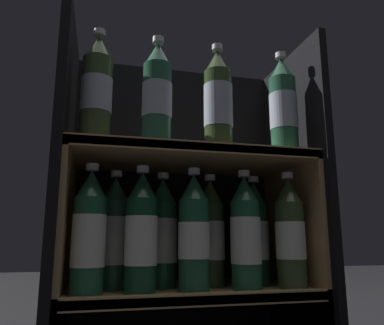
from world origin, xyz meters
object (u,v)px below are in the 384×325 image
bottle_lower_front_2 (194,234)px  bottle_lower_front_4 (290,234)px  bottle_lower_back_2 (210,235)px  bottle_lower_back_3 (255,235)px  bottle_upper_front_2 (218,101)px  bottle_lower_back_1 (162,235)px  bottle_upper_front_1 (157,96)px  bottle_upper_front_3 (283,107)px  bottle_lower_back_0 (114,235)px  bottle_upper_front_0 (97,90)px  bottle_lower_front_1 (141,234)px  bottle_lower_front_3 (246,235)px  bottle_lower_front_0 (89,234)px

bottle_lower_front_2 → bottle_lower_front_4: (0.23, -0.00, -0.00)m
bottle_lower_front_2 → bottle_lower_back_2: bearing=51.8°
bottle_lower_front_2 → bottle_lower_back_3: same height
bottle_upper_front_2 → bottle_lower_back_1: bottle_upper_front_2 is taller
bottle_upper_front_1 → bottle_lower_front_4: size_ratio=1.00×
bottle_upper_front_3 → bottle_lower_back_0: 0.52m
bottle_upper_front_0 → bottle_lower_front_2: bottle_upper_front_0 is taller
bottle_upper_front_2 → bottle_lower_front_1: 0.36m
bottle_upper_front_1 → bottle_lower_front_1: 0.32m
bottle_upper_front_1 → bottle_lower_front_1: (-0.03, 0.00, -0.32)m
bottle_lower_front_1 → bottle_lower_front_4: bearing=-0.0°
bottle_lower_front_4 → bottle_lower_back_1: (-0.29, 0.08, -0.00)m
bottle_upper_front_3 → bottle_lower_front_3: (-0.11, -0.00, -0.32)m
bottle_lower_back_3 → bottle_upper_front_1: bearing=-163.8°
bottle_upper_front_3 → bottle_lower_back_1: bearing=165.1°
bottle_lower_back_0 → bottle_lower_back_1: same height
bottle_lower_front_2 → bottle_upper_front_1: bearing=-180.0°
bottle_upper_front_3 → bottle_lower_front_1: (-0.35, 0.00, -0.32)m
bottle_upper_front_2 → bottle_lower_front_0: bearing=180.0°
bottle_lower_front_3 → bottle_lower_back_3: 0.10m
bottle_upper_front_2 → bottle_lower_back_0: size_ratio=1.00×
bottle_lower_front_0 → bottle_lower_front_2: bearing=0.0°
bottle_upper_front_1 → bottle_upper_front_0: bearing=180.0°
bottle_upper_front_0 → bottle_lower_front_2: size_ratio=1.00×
bottle_upper_front_2 → bottle_lower_back_2: bottle_upper_front_2 is taller
bottle_upper_front_1 → bottle_lower_front_0: 0.35m
bottle_lower_front_0 → bottle_lower_back_0: 0.09m
bottle_lower_front_3 → bottle_lower_back_3: same height
bottle_upper_front_0 → bottle_lower_back_3: bearing=10.9°
bottle_lower_front_0 → bottle_lower_front_3: 0.35m
bottle_lower_front_3 → bottle_lower_back_1: same height
bottle_upper_front_1 → bottle_lower_front_3: (0.21, -0.00, -0.32)m
bottle_upper_front_2 → bottle_lower_back_1: (-0.12, 0.08, -0.32)m
bottle_upper_front_3 → bottle_lower_front_0: 0.56m
bottle_lower_back_0 → bottle_lower_back_1: 0.11m
bottle_lower_front_1 → bottle_lower_back_1: 0.10m
bottle_lower_front_0 → bottle_lower_back_3: (0.40, 0.08, 0.00)m
bottle_lower_front_4 → bottle_upper_front_1: bearing=180.0°
bottle_upper_front_2 → bottle_lower_front_3: bottle_upper_front_2 is taller
bottle_lower_back_2 → bottle_upper_front_1: bearing=-152.5°
bottle_lower_front_3 → bottle_lower_back_3: size_ratio=1.00×
bottle_upper_front_1 → bottle_lower_front_4: 0.45m
bottle_lower_front_4 → bottle_lower_back_3: size_ratio=1.00×
bottle_lower_front_4 → bottle_lower_back_2: size_ratio=1.00×
bottle_lower_front_0 → bottle_lower_back_1: size_ratio=1.00×
bottle_upper_front_0 → bottle_lower_front_0: bearing=-0.0°
bottle_lower_front_3 → bottle_lower_back_2: 0.10m
bottle_lower_back_3 → bottle_lower_back_2: bearing=180.0°
bottle_lower_back_0 → bottle_lower_back_3: size_ratio=1.00×
bottle_lower_back_3 → bottle_lower_front_3: bearing=-125.9°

